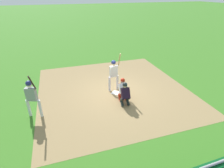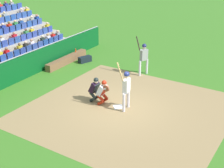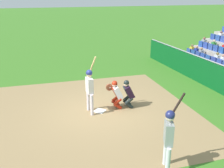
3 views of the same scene
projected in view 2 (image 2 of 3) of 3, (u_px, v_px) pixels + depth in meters
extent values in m
plane|color=#3A7322|center=(118.00, 107.00, 15.18)|extent=(160.00, 160.00, 0.00)
cube|color=#94784F|center=(128.00, 110.00, 14.95)|extent=(8.87, 9.06, 0.01)
cube|color=white|center=(118.00, 107.00, 15.18)|extent=(0.62, 0.62, 0.02)
cylinder|color=silver|center=(128.00, 98.00, 15.02)|extent=(0.14, 0.14, 0.90)
cylinder|color=silver|center=(124.00, 103.00, 14.60)|extent=(0.14, 0.14, 0.90)
cube|color=silver|center=(126.00, 85.00, 14.50)|extent=(0.45, 0.25, 0.63)
sphere|color=tan|center=(127.00, 76.00, 14.31)|extent=(0.23, 0.23, 0.23)
sphere|color=navy|center=(127.00, 74.00, 14.29)|extent=(0.26, 0.26, 0.26)
cylinder|color=silver|center=(126.00, 80.00, 14.35)|extent=(0.47, 0.10, 0.14)
cylinder|color=silver|center=(124.00, 81.00, 14.20)|extent=(0.17, 0.14, 0.13)
cylinder|color=tan|center=(120.00, 72.00, 14.09)|extent=(0.10, 0.39, 0.82)
sphere|color=black|center=(123.00, 81.00, 14.16)|extent=(0.06, 0.06, 0.06)
cylinder|color=#AA220F|center=(105.00, 100.00, 15.53)|extent=(0.16, 0.39, 0.34)
cylinder|color=#AA220F|center=(105.00, 96.00, 15.44)|extent=(0.16, 0.39, 0.33)
cylinder|color=#AA220F|center=(101.00, 103.00, 15.29)|extent=(0.16, 0.39, 0.34)
cylinder|color=#AA220F|center=(101.00, 98.00, 15.20)|extent=(0.16, 0.39, 0.33)
cube|color=white|center=(102.00, 90.00, 15.19)|extent=(0.45, 0.49, 0.60)
cube|color=#AA220F|center=(104.00, 91.00, 15.13)|extent=(0.39, 0.27, 0.44)
sphere|color=tan|center=(104.00, 84.00, 14.99)|extent=(0.22, 0.22, 0.22)
cube|color=black|center=(104.00, 84.00, 14.99)|extent=(0.21, 0.14, 0.20)
sphere|color=#AA220F|center=(104.00, 83.00, 14.96)|extent=(0.24, 0.24, 0.24)
cylinder|color=brown|center=(106.00, 88.00, 14.84)|extent=(0.09, 0.30, 0.30)
cylinder|color=white|center=(103.00, 89.00, 14.94)|extent=(0.13, 0.40, 0.22)
cylinder|color=black|center=(97.00, 97.00, 15.83)|extent=(0.17, 0.39, 0.34)
cylinder|color=black|center=(97.00, 93.00, 15.74)|extent=(0.17, 0.39, 0.33)
cylinder|color=black|center=(93.00, 99.00, 15.59)|extent=(0.17, 0.39, 0.34)
cylinder|color=black|center=(93.00, 95.00, 15.50)|extent=(0.17, 0.39, 0.33)
cube|color=black|center=(94.00, 87.00, 15.49)|extent=(0.46, 0.50, 0.60)
cube|color=black|center=(96.00, 88.00, 15.43)|extent=(0.40, 0.28, 0.44)
sphere|color=beige|center=(96.00, 81.00, 15.28)|extent=(0.22, 0.22, 0.22)
cube|color=black|center=(96.00, 81.00, 15.28)|extent=(0.21, 0.14, 0.20)
sphere|color=black|center=(96.00, 80.00, 15.26)|extent=(0.24, 0.24, 0.24)
cube|color=#0A4C1D|center=(18.00, 69.00, 17.87)|extent=(16.09, 0.24, 1.36)
cylinder|color=gray|center=(17.00, 57.00, 17.58)|extent=(16.09, 0.07, 0.07)
cube|color=brown|center=(67.00, 60.00, 20.64)|extent=(3.73, 0.40, 0.44)
cylinder|color=#E24919|center=(76.00, 51.00, 21.35)|extent=(0.07, 0.07, 0.23)
cube|color=black|center=(85.00, 59.00, 20.84)|extent=(0.94, 0.63, 0.38)
cylinder|color=silver|center=(147.00, 66.00, 18.93)|extent=(0.17, 0.17, 0.89)
cylinder|color=silver|center=(140.00, 68.00, 18.62)|extent=(0.17, 0.17, 0.89)
cube|color=gray|center=(144.00, 55.00, 18.47)|extent=(0.50, 0.38, 0.63)
sphere|color=beige|center=(144.00, 47.00, 18.28)|extent=(0.23, 0.23, 0.23)
sphere|color=navy|center=(144.00, 46.00, 18.25)|extent=(0.26, 0.26, 0.26)
cylinder|color=gray|center=(143.00, 50.00, 18.34)|extent=(0.46, 0.31, 0.14)
cylinder|color=gray|center=(141.00, 50.00, 18.24)|extent=(0.17, 0.17, 0.13)
cylinder|color=black|center=(138.00, 43.00, 18.19)|extent=(0.21, 0.38, 0.76)
sphere|color=black|center=(140.00, 50.00, 18.22)|extent=(0.06, 0.06, 0.06)
cube|color=#283F99|center=(61.00, 37.00, 23.86)|extent=(0.44, 0.10, 0.42)
cube|color=gray|center=(58.00, 36.00, 23.95)|extent=(0.32, 0.22, 0.52)
sphere|color=tan|center=(58.00, 31.00, 23.81)|extent=(0.19, 0.19, 0.19)
cube|color=#2D4495|center=(56.00, 39.00, 23.42)|extent=(0.44, 0.10, 0.42)
cube|color=red|center=(53.00, 38.00, 23.52)|extent=(0.32, 0.22, 0.52)
sphere|color=#9E8059|center=(53.00, 33.00, 23.37)|extent=(0.19, 0.19, 0.19)
cube|color=#234390|center=(51.00, 41.00, 22.99)|extent=(0.44, 0.10, 0.42)
cube|color=silver|center=(48.00, 40.00, 23.08)|extent=(0.32, 0.22, 0.52)
sphere|color=tan|center=(48.00, 35.00, 22.94)|extent=(0.19, 0.19, 0.19)
cube|color=#224492|center=(46.00, 43.00, 22.55)|extent=(0.44, 0.10, 0.42)
cube|color=#212F27|center=(43.00, 41.00, 22.65)|extent=(0.32, 0.22, 0.52)
sphere|color=beige|center=(42.00, 36.00, 22.50)|extent=(0.19, 0.19, 0.19)
cube|color=#2F4493|center=(40.00, 45.00, 22.12)|extent=(0.44, 0.10, 0.42)
cube|color=#2E428F|center=(35.00, 47.00, 21.68)|extent=(0.44, 0.10, 0.42)
cube|color=silver|center=(32.00, 45.00, 21.78)|extent=(0.32, 0.22, 0.52)
sphere|color=#A3735A|center=(31.00, 40.00, 21.63)|extent=(0.19, 0.19, 0.19)
cube|color=#2D438D|center=(29.00, 49.00, 21.25)|extent=(0.44, 0.10, 0.42)
cube|color=#272520|center=(26.00, 47.00, 21.34)|extent=(0.32, 0.22, 0.52)
sphere|color=beige|center=(25.00, 42.00, 21.20)|extent=(0.19, 0.19, 0.19)
cube|color=navy|center=(23.00, 51.00, 20.81)|extent=(0.44, 0.10, 0.42)
cube|color=gold|center=(20.00, 50.00, 20.91)|extent=(0.32, 0.22, 0.52)
sphere|color=brown|center=(19.00, 44.00, 20.76)|extent=(0.19, 0.19, 0.19)
cube|color=navy|center=(16.00, 53.00, 20.38)|extent=(0.44, 0.10, 0.42)
cube|color=#243F90|center=(10.00, 56.00, 19.94)|extent=(0.44, 0.10, 0.42)
cube|color=red|center=(7.00, 54.00, 20.04)|extent=(0.32, 0.22, 0.52)
sphere|color=brown|center=(6.00, 49.00, 19.89)|extent=(0.19, 0.19, 0.19)
cube|color=#28439A|center=(3.00, 58.00, 19.51)|extent=(0.44, 0.10, 0.42)
cube|color=gold|center=(0.00, 57.00, 19.60)|extent=(0.32, 0.22, 0.52)
cube|color=#2C3A98|center=(50.00, 29.00, 24.11)|extent=(0.44, 0.10, 0.42)
cube|color=gold|center=(47.00, 28.00, 24.21)|extent=(0.32, 0.22, 0.52)
sphere|color=#C9AF86|center=(47.00, 23.00, 24.06)|extent=(0.19, 0.19, 0.19)
cube|color=#2A4594|center=(45.00, 31.00, 23.68)|extent=(0.44, 0.10, 0.42)
cube|color=#2D438D|center=(40.00, 32.00, 23.24)|extent=(0.44, 0.10, 0.42)
cube|color=#2D3F92|center=(35.00, 34.00, 22.81)|extent=(0.44, 0.10, 0.42)
cube|color=gold|center=(32.00, 33.00, 22.90)|extent=(0.32, 0.22, 0.52)
sphere|color=#CBB084|center=(31.00, 28.00, 22.76)|extent=(0.19, 0.19, 0.19)
cube|color=#2D4199|center=(29.00, 36.00, 22.37)|extent=(0.44, 0.10, 0.42)
cube|color=#337C3F|center=(26.00, 35.00, 22.47)|extent=(0.32, 0.22, 0.52)
sphere|color=brown|center=(26.00, 30.00, 22.32)|extent=(0.19, 0.19, 0.19)
cube|color=#2F409B|center=(23.00, 38.00, 21.94)|extent=(0.44, 0.10, 0.42)
cube|color=#27458E|center=(17.00, 40.00, 21.51)|extent=(0.44, 0.10, 0.42)
cube|color=red|center=(15.00, 38.00, 21.60)|extent=(0.32, 0.22, 0.52)
sphere|color=#A8745A|center=(14.00, 33.00, 21.45)|extent=(0.19, 0.19, 0.19)
cube|color=#294090|center=(11.00, 42.00, 21.07)|extent=(0.44, 0.10, 0.42)
cube|color=#293D8F|center=(5.00, 44.00, 20.64)|extent=(0.44, 0.10, 0.42)
cube|color=silver|center=(2.00, 42.00, 20.73)|extent=(0.32, 0.22, 0.52)
sphere|color=#A57F59|center=(1.00, 37.00, 20.58)|extent=(0.19, 0.19, 0.19)
cube|color=#2F448E|center=(40.00, 21.00, 24.37)|extent=(0.44, 0.10, 0.42)
cube|color=navy|center=(37.00, 20.00, 24.47)|extent=(0.32, 0.22, 0.52)
sphere|color=#AE7153|center=(37.00, 15.00, 24.32)|extent=(0.19, 0.19, 0.19)
cube|color=#2C4690|center=(34.00, 23.00, 23.94)|extent=(0.44, 0.10, 0.42)
cube|color=gray|center=(32.00, 22.00, 24.03)|extent=(0.32, 0.22, 0.52)
sphere|color=beige|center=(31.00, 17.00, 23.89)|extent=(0.19, 0.19, 0.19)
cube|color=#254899|center=(29.00, 24.00, 23.50)|extent=(0.44, 0.10, 0.42)
cube|color=#2F4592|center=(24.00, 26.00, 23.07)|extent=(0.44, 0.10, 0.42)
cube|color=navy|center=(21.00, 24.00, 23.16)|extent=(0.32, 0.22, 0.52)
sphere|color=beige|center=(21.00, 20.00, 23.02)|extent=(0.19, 0.19, 0.19)
cube|color=#274793|center=(18.00, 27.00, 22.63)|extent=(0.44, 0.10, 0.42)
cube|color=#267434|center=(15.00, 26.00, 22.73)|extent=(0.32, 0.22, 0.52)
sphere|color=tan|center=(15.00, 21.00, 22.58)|extent=(0.19, 0.19, 0.19)
cube|color=navy|center=(12.00, 29.00, 22.20)|extent=(0.44, 0.10, 0.42)
cube|color=red|center=(10.00, 28.00, 22.29)|extent=(0.32, 0.22, 0.52)
sphere|color=brown|center=(9.00, 23.00, 22.15)|extent=(0.19, 0.19, 0.19)
cube|color=navy|center=(6.00, 31.00, 21.76)|extent=(0.44, 0.10, 0.42)
cube|color=navy|center=(3.00, 29.00, 21.86)|extent=(0.32, 0.22, 0.52)
sphere|color=beige|center=(3.00, 24.00, 21.71)|extent=(0.19, 0.19, 0.19)
cube|color=#254396|center=(0.00, 32.00, 21.33)|extent=(0.44, 0.10, 0.42)
cube|color=#254493|center=(29.00, 13.00, 24.63)|extent=(0.44, 0.10, 0.42)
cube|color=gold|center=(27.00, 12.00, 24.72)|extent=(0.32, 0.22, 0.52)
sphere|color=tan|center=(26.00, 8.00, 24.58)|extent=(0.19, 0.19, 0.19)
cube|color=#294793|center=(24.00, 15.00, 24.19)|extent=(0.44, 0.10, 0.42)
cube|color=gray|center=(22.00, 14.00, 24.29)|extent=(0.32, 0.22, 0.52)
sphere|color=beige|center=(21.00, 9.00, 24.14)|extent=(0.19, 0.19, 0.19)
cube|color=#294693|center=(19.00, 16.00, 23.76)|extent=(0.44, 0.10, 0.42)
cube|color=#214496|center=(13.00, 17.00, 23.32)|extent=(0.44, 0.10, 0.42)
cube|color=#234995|center=(7.00, 19.00, 22.89)|extent=(0.44, 0.10, 0.42)
cube|color=gray|center=(5.00, 18.00, 22.98)|extent=(0.32, 0.22, 0.52)
sphere|color=#CEAD85|center=(4.00, 13.00, 22.84)|extent=(0.19, 0.19, 0.19)
cube|color=#2F469B|center=(1.00, 20.00, 22.45)|extent=(0.44, 0.10, 0.42)
cube|color=#283D99|center=(19.00, 6.00, 24.88)|extent=(0.44, 0.10, 0.42)
cube|color=#244592|center=(14.00, 7.00, 24.45)|extent=(0.44, 0.10, 0.42)
cube|color=gray|center=(12.00, 6.00, 24.54)|extent=(0.32, 0.22, 0.52)
sphere|color=beige|center=(11.00, 1.00, 24.40)|extent=(0.19, 0.19, 0.19)
cube|color=#2A408D|center=(9.00, 8.00, 24.01)|extent=(0.44, 0.10, 0.42)
cube|color=navy|center=(6.00, 7.00, 24.11)|extent=(0.32, 0.22, 0.52)
sphere|color=brown|center=(5.00, 2.00, 23.96)|extent=(0.19, 0.19, 0.19)
cube|color=#2B4096|center=(3.00, 9.00, 23.58)|extent=(0.44, 0.10, 0.42)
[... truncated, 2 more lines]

